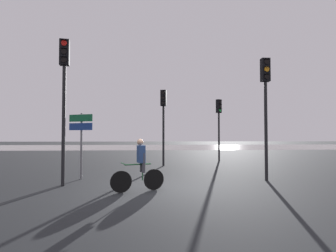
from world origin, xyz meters
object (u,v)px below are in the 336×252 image
(traffic_light_far_right, at_px, (219,118))
(traffic_light_near_right, at_px, (266,96))
(traffic_light_near_left, at_px, (64,85))
(direction_sign_post, at_px, (81,134))
(cyclist, at_px, (140,165))
(traffic_light_center, at_px, (163,113))

(traffic_light_far_right, height_order, traffic_light_near_right, traffic_light_near_right)
(traffic_light_far_right, distance_m, traffic_light_near_left, 11.06)
(direction_sign_post, xyz_separation_m, cyclist, (2.44, -2.30, -0.97))
(traffic_light_far_right, xyz_separation_m, traffic_light_near_left, (-7.48, -8.12, 0.60))
(traffic_light_near_right, xyz_separation_m, direction_sign_post, (-7.18, 0.69, -1.46))
(traffic_light_far_right, height_order, traffic_light_near_left, traffic_light_near_left)
(traffic_light_far_right, bearing_deg, cyclist, 28.93)
(direction_sign_post, height_order, cyclist, direction_sign_post)
(cyclist, bearing_deg, direction_sign_post, 27.29)
(traffic_light_far_right, bearing_deg, direction_sign_post, 9.95)
(traffic_light_near_right, relative_size, cyclist, 2.89)
(traffic_light_near_right, xyz_separation_m, cyclist, (-4.74, -1.61, -2.44))
(traffic_light_near_right, distance_m, cyclist, 5.57)
(traffic_light_near_left, xyz_separation_m, cyclist, (2.67, -0.98, -2.66))
(traffic_light_center, bearing_deg, traffic_light_far_right, -134.30)
(traffic_light_far_right, bearing_deg, traffic_light_center, 0.90)
(traffic_light_near_left, height_order, traffic_light_center, traffic_light_near_left)
(traffic_light_near_left, height_order, traffic_light_near_right, traffic_light_near_left)
(direction_sign_post, bearing_deg, traffic_light_far_right, -112.58)
(cyclist, bearing_deg, traffic_light_far_right, -47.28)
(traffic_light_near_left, bearing_deg, cyclist, 150.55)
(cyclist, bearing_deg, traffic_light_near_right, -90.65)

